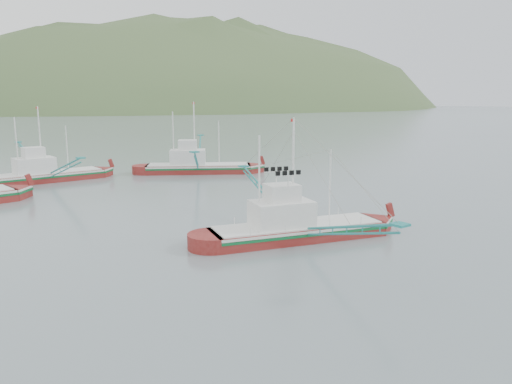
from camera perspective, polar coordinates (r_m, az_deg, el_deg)
ground at (r=35.17m, az=5.82°, el=-6.60°), size 1200.00×1200.00×0.00m
main_boat at (r=37.28m, az=4.61°, el=-2.65°), size 13.74×23.58×9.74m
bg_boat_right at (r=70.79m, az=-6.69°, el=3.99°), size 17.96×24.24×10.71m
bg_boat_far at (r=68.53m, az=-23.01°, el=2.26°), size 14.03×25.12×10.16m
headland_right at (r=525.33m, az=-6.26°, el=9.48°), size 684.00×432.00×306.00m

